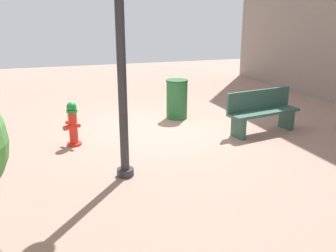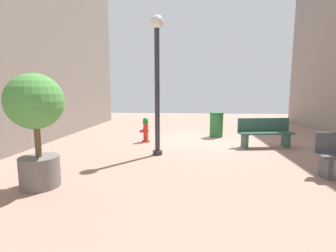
{
  "view_description": "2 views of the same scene",
  "coord_description": "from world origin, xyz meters",
  "px_view_note": "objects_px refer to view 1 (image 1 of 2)",
  "views": [
    {
      "loc": [
        2.56,
        7.75,
        2.55
      ],
      "look_at": [
        0.59,
        2.01,
        0.69
      ],
      "focal_mm": 39.13,
      "sensor_mm": 36.0,
      "label": 1
    },
    {
      "loc": [
        0.54,
        9.14,
        1.8
      ],
      "look_at": [
        1.14,
        2.11,
        0.82
      ],
      "focal_mm": 26.08,
      "sensor_mm": 36.0,
      "label": 2
    }
  ],
  "objects_px": {
    "street_lamp": "(120,25)",
    "trash_bin": "(177,99)",
    "bench_near": "(262,111)",
    "fire_hydrant": "(73,124)"
  },
  "relations": [
    {
      "from": "fire_hydrant",
      "to": "trash_bin",
      "type": "distance_m",
      "value": 2.94
    },
    {
      "from": "bench_near",
      "to": "street_lamp",
      "type": "height_order",
      "value": "street_lamp"
    },
    {
      "from": "street_lamp",
      "to": "trash_bin",
      "type": "relative_size",
      "value": 3.91
    },
    {
      "from": "fire_hydrant",
      "to": "street_lamp",
      "type": "distance_m",
      "value": 2.73
    },
    {
      "from": "fire_hydrant",
      "to": "trash_bin",
      "type": "relative_size",
      "value": 0.91
    },
    {
      "from": "bench_near",
      "to": "street_lamp",
      "type": "distance_m",
      "value": 4.1
    },
    {
      "from": "street_lamp",
      "to": "trash_bin",
      "type": "height_order",
      "value": "street_lamp"
    },
    {
      "from": "bench_near",
      "to": "fire_hydrant",
      "type": "bearing_deg",
      "value": -6.9
    },
    {
      "from": "fire_hydrant",
      "to": "trash_bin",
      "type": "xyz_separation_m",
      "value": [
        -2.67,
        -1.22,
        0.05
      ]
    },
    {
      "from": "trash_bin",
      "to": "fire_hydrant",
      "type": "bearing_deg",
      "value": 24.57
    }
  ]
}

